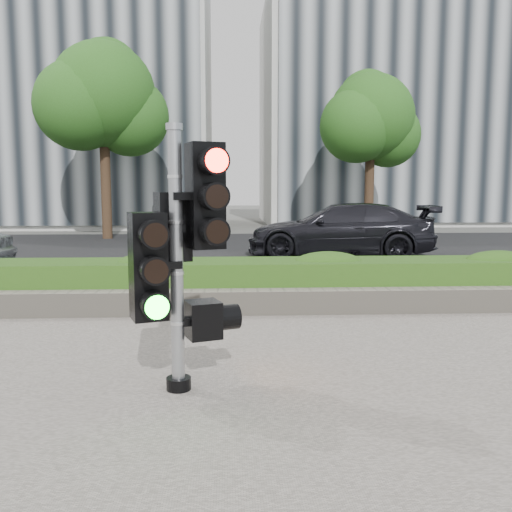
# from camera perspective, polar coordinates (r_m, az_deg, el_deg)

# --- Properties ---
(ground) EXTENTS (120.00, 120.00, 0.00)m
(ground) POSITION_cam_1_polar(r_m,az_deg,el_deg) (5.94, -2.52, -10.49)
(ground) COLOR #51514C
(ground) RESTS_ON ground
(sidewalk) EXTENTS (16.00, 11.00, 0.03)m
(sidewalk) POSITION_cam_1_polar(r_m,az_deg,el_deg) (3.62, -2.22, -22.15)
(sidewalk) COLOR #9E9389
(sidewalk) RESTS_ON ground
(road) EXTENTS (60.00, 13.00, 0.02)m
(road) POSITION_cam_1_polar(r_m,az_deg,el_deg) (15.76, -2.77, 0.47)
(road) COLOR black
(road) RESTS_ON ground
(curb) EXTENTS (60.00, 0.25, 0.12)m
(curb) POSITION_cam_1_polar(r_m,az_deg,el_deg) (8.98, -2.66, -4.11)
(curb) COLOR gray
(curb) RESTS_ON ground
(stone_wall) EXTENTS (12.00, 0.32, 0.34)m
(stone_wall) POSITION_cam_1_polar(r_m,az_deg,el_deg) (7.73, -2.63, -4.86)
(stone_wall) COLOR gray
(stone_wall) RESTS_ON sidewalk
(hedge) EXTENTS (12.00, 1.00, 0.68)m
(hedge) POSITION_cam_1_polar(r_m,az_deg,el_deg) (8.33, -2.65, -2.80)
(hedge) COLOR #518729
(hedge) RESTS_ON sidewalk
(building_left) EXTENTS (16.00, 9.00, 15.00)m
(building_left) POSITION_cam_1_polar(r_m,az_deg,el_deg) (30.58, -20.88, 17.25)
(building_left) COLOR #B7B7B2
(building_left) RESTS_ON ground
(building_right) EXTENTS (18.00, 10.00, 12.00)m
(building_right) POSITION_cam_1_polar(r_m,az_deg,el_deg) (32.86, 17.27, 13.98)
(building_right) COLOR #B7B7B2
(building_right) RESTS_ON ground
(tree_left) EXTENTS (4.61, 4.03, 7.34)m
(tree_left) POSITION_cam_1_polar(r_m,az_deg,el_deg) (20.97, -15.82, 15.62)
(tree_left) COLOR black
(tree_left) RESTS_ON ground
(tree_right) EXTENTS (4.10, 3.58, 6.53)m
(tree_right) POSITION_cam_1_polar(r_m,az_deg,el_deg) (22.09, 11.93, 13.79)
(tree_right) COLOR black
(tree_right) RESTS_ON ground
(traffic_signal) EXTENTS (0.84, 0.73, 2.30)m
(traffic_signal) POSITION_cam_1_polar(r_m,az_deg,el_deg) (4.71, -8.12, 1.08)
(traffic_signal) COLOR black
(traffic_signal) RESTS_ON sidewalk
(car_dark) EXTENTS (5.17, 2.73, 1.43)m
(car_dark) POSITION_cam_1_polar(r_m,az_deg,el_deg) (14.63, 8.85, 2.74)
(car_dark) COLOR black
(car_dark) RESTS_ON road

